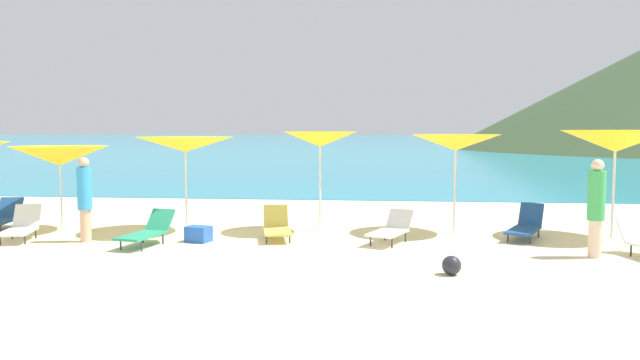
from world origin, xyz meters
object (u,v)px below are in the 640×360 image
umbrella_4 (456,143)px  lounge_chair_3 (147,231)px  lounge_chair_6 (21,226)px  beachgoer_0 (85,196)px  beach_ball (452,265)px  lounge_chair_0 (526,226)px  umbrella_2 (185,145)px  umbrella_3 (320,139)px  lounge_chair_1 (391,229)px  lounge_chair_4 (277,226)px  lounge_chair_7 (1,218)px  umbrella_5 (615,141)px  umbrella_1 (60,156)px  cooler_box (199,234)px  beachgoer_1 (596,205)px

umbrella_4 → lounge_chair_3: umbrella_4 is taller
lounge_chair_6 → beachgoer_0: (1.50, -0.02, 0.68)m
beach_ball → lounge_chair_0: bearing=60.2°
umbrella_2 → lounge_chair_3: bearing=-99.1°
umbrella_3 → lounge_chair_1: umbrella_3 is taller
umbrella_4 → beach_ball: bearing=-97.6°
lounge_chair_6 → beachgoer_0: bearing=-16.2°
umbrella_4 → beachgoer_0: size_ratio=1.26×
umbrella_2 → beachgoer_0: size_ratio=1.29×
beach_ball → lounge_chair_4: bearing=139.8°
umbrella_2 → lounge_chair_3: size_ratio=1.50×
lounge_chair_4 → lounge_chair_7: lounge_chair_7 is taller
lounge_chair_7 → umbrella_2: bearing=-9.2°
umbrella_4 → umbrella_5: (3.43, -0.27, 0.04)m
umbrella_1 → umbrella_5: size_ratio=0.89×
umbrella_4 → lounge_chair_7: 10.98m
lounge_chair_3 → beachgoer_0: beachgoer_0 is taller
lounge_chair_3 → cooler_box: bearing=37.9°
umbrella_3 → lounge_chair_3: 4.40m
beachgoer_1 → beach_ball: 3.38m
umbrella_5 → lounge_chair_1: size_ratio=1.66×
beachgoer_1 → cooler_box: bearing=-157.3°
umbrella_3 → lounge_chair_4: 2.34m
lounge_chair_7 → cooler_box: 5.31m
lounge_chair_7 → beachgoer_1: bearing=-19.3°
umbrella_5 → lounge_chair_7: bearing=-178.3°
umbrella_2 → umbrella_5: umbrella_5 is taller
lounge_chair_7 → beachgoer_1: size_ratio=0.88×
lounge_chair_4 → lounge_chair_7: size_ratio=0.88×
beachgoer_1 → beachgoer_0: bearing=-154.8°
beachgoer_0 → cooler_box: beachgoer_0 is taller
lounge_chair_7 → lounge_chair_6: bearing=-54.8°
lounge_chair_4 → lounge_chair_6: (-5.53, -0.71, 0.02)m
umbrella_3 → lounge_chair_7: 7.92m
umbrella_2 → umbrella_5: 9.70m
lounge_chair_1 → beach_ball: 2.87m
lounge_chair_6 → beachgoer_0: size_ratio=0.79×
umbrella_3 → umbrella_5: (6.57, -0.13, -0.03)m
umbrella_3 → lounge_chair_7: size_ratio=1.45×
umbrella_5 → beach_ball: (-3.98, -3.84, -1.99)m
lounge_chair_4 → beachgoer_0: bearing=177.1°
umbrella_5 → lounge_chair_3: (-9.97, -1.93, -1.84)m
beachgoer_0 → lounge_chair_3: bearing=47.5°
umbrella_3 → lounge_chair_0: (4.62, -0.43, -1.89)m
lounge_chair_3 → lounge_chair_6: lounge_chair_6 is taller
umbrella_3 → lounge_chair_3: umbrella_3 is taller
umbrella_4 → lounge_chair_1: umbrella_4 is taller
umbrella_1 → beach_ball: (8.69, -3.36, -1.63)m
umbrella_2 → beachgoer_1: 8.84m
cooler_box → umbrella_2: bearing=135.7°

